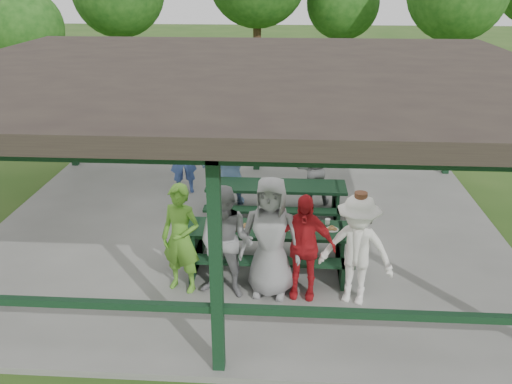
# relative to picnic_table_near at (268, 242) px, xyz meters

# --- Properties ---
(ground) EXTENTS (90.00, 90.00, 0.00)m
(ground) POSITION_rel_picnic_table_near_xyz_m (-0.52, 1.20, -0.58)
(ground) COLOR #294C17
(ground) RESTS_ON ground
(concrete_slab) EXTENTS (10.00, 8.00, 0.10)m
(concrete_slab) POSITION_rel_picnic_table_near_xyz_m (-0.52, 1.20, -0.53)
(concrete_slab) COLOR slate
(concrete_slab) RESTS_ON ground
(pavilion_structure) EXTENTS (10.60, 8.60, 3.24)m
(pavilion_structure) POSITION_rel_picnic_table_near_xyz_m (-0.52, 1.20, 2.59)
(pavilion_structure) COLOR black
(pavilion_structure) RESTS_ON concrete_slab
(picnic_table_near) EXTENTS (2.81, 1.39, 0.75)m
(picnic_table_near) POSITION_rel_picnic_table_near_xyz_m (0.00, 0.00, 0.00)
(picnic_table_near) COLOR black
(picnic_table_near) RESTS_ON concrete_slab
(picnic_table_far) EXTENTS (2.82, 1.39, 0.75)m
(picnic_table_far) POSITION_rel_picnic_table_near_xyz_m (0.07, 2.00, 0.00)
(picnic_table_far) COLOR black
(picnic_table_far) RESTS_ON concrete_slab
(table_setting) EXTENTS (2.25, 0.45, 0.10)m
(table_setting) POSITION_rel_picnic_table_near_xyz_m (-0.11, 0.02, 0.30)
(table_setting) COLOR white
(table_setting) RESTS_ON picnic_table_near
(contestant_green) EXTENTS (0.75, 0.61, 1.79)m
(contestant_green) POSITION_rel_picnic_table_near_xyz_m (-1.33, -0.76, 0.41)
(contestant_green) COLOR #5A9D2C
(contestant_green) RESTS_ON concrete_slab
(contestant_grey_left) EXTENTS (1.02, 0.87, 1.82)m
(contestant_grey_left) POSITION_rel_picnic_table_near_xyz_m (-0.61, -0.89, 0.43)
(contestant_grey_left) COLOR gray
(contestant_grey_left) RESTS_ON concrete_slab
(contestant_grey_mid) EXTENTS (1.02, 0.73, 1.96)m
(contestant_grey_mid) POSITION_rel_picnic_table_near_xyz_m (0.07, -0.79, 0.50)
(contestant_grey_mid) COLOR gray
(contestant_grey_mid) RESTS_ON concrete_slab
(contestant_red) EXTENTS (1.05, 0.54, 1.71)m
(contestant_red) POSITION_rel_picnic_table_near_xyz_m (0.57, -0.82, 0.37)
(contestant_red) COLOR red
(contestant_red) RESTS_ON concrete_slab
(contestant_white_fedora) EXTENTS (1.29, 0.98, 1.82)m
(contestant_white_fedora) POSITION_rel_picnic_table_near_xyz_m (1.37, -0.94, 0.40)
(contestant_white_fedora) COLOR white
(contestant_white_fedora) RESTS_ON concrete_slab
(spectator_lblue) EXTENTS (1.66, 0.88, 1.71)m
(spectator_lblue) POSITION_rel_picnic_table_near_xyz_m (-0.94, 2.74, 0.37)
(spectator_lblue) COLOR #9AC5EF
(spectator_lblue) RESTS_ON concrete_slab
(spectator_blue) EXTENTS (0.70, 0.55, 1.69)m
(spectator_blue) POSITION_rel_picnic_table_near_xyz_m (-2.08, 3.30, 0.36)
(spectator_blue) COLOR #3F5BA5
(spectator_blue) RESTS_ON concrete_slab
(spectator_grey) EXTENTS (0.86, 0.71, 1.62)m
(spectator_grey) POSITION_rel_picnic_table_near_xyz_m (0.84, 2.87, 0.33)
(spectator_grey) COLOR gray
(spectator_grey) RESTS_ON concrete_slab
(pickup_truck) EXTENTS (5.61, 4.09, 1.42)m
(pickup_truck) POSITION_rel_picnic_table_near_xyz_m (0.72, 9.54, 0.13)
(pickup_truck) COLOR silver
(pickup_truck) RESTS_ON ground
(farm_trailer) EXTENTS (3.58, 1.73, 1.25)m
(farm_trailer) POSITION_rel_picnic_table_near_xyz_m (-3.97, 9.15, 0.04)
(farm_trailer) COLOR navy
(farm_trailer) RESTS_ON ground
(tree_mid) EXTENTS (3.30, 3.30, 5.15)m
(tree_mid) POSITION_rel_picnic_table_near_xyz_m (2.60, 18.02, 2.90)
(tree_mid) COLOR #341F15
(tree_mid) RESTS_ON ground
(tree_edge_left) EXTENTS (2.77, 2.77, 4.33)m
(tree_edge_left) POSITION_rel_picnic_table_near_xyz_m (-9.32, 11.56, 2.34)
(tree_edge_left) COLOR #341F15
(tree_edge_left) RESTS_ON ground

